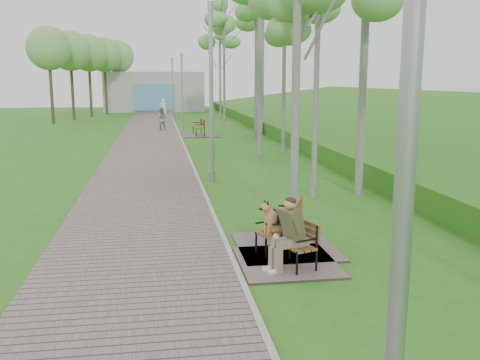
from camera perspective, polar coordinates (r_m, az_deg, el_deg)
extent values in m
plane|color=#256D18|center=(6.81, 3.40, -17.95)|extent=(120.00, 120.00, 0.00)
cube|color=#665752|center=(27.53, -9.71, 3.78)|extent=(3.50, 67.00, 0.04)
cube|color=#999993|center=(27.56, -6.06, 3.89)|extent=(0.10, 67.00, 0.05)
cube|color=#437923|center=(29.24, 18.35, 3.75)|extent=(14.00, 70.00, 1.60)
cube|color=#9E9E99|center=(56.85, -9.12, 9.29)|extent=(10.00, 5.00, 4.00)
cube|color=#5291B8|center=(54.27, -9.12, 8.71)|extent=(4.00, 0.20, 2.60)
cube|color=#665752|center=(9.78, 5.02, -8.72)|extent=(1.72, 1.91, 0.04)
cube|color=brown|center=(9.64, 4.77, -6.43)|extent=(0.90, 1.49, 0.04)
cube|color=brown|center=(9.69, 5.93, -4.77)|extent=(0.53, 1.36, 0.32)
cube|color=#665752|center=(10.63, 4.89, -7.11)|extent=(1.88, 2.09, 0.04)
cube|color=brown|center=(10.49, 4.67, -4.77)|extent=(1.03, 1.63, 0.04)
cube|color=brown|center=(10.38, 6.06, -3.35)|extent=(0.63, 1.47, 0.35)
cube|color=#665752|center=(31.47, -4.35, 4.76)|extent=(2.02, 2.24, 0.04)
cube|color=brown|center=(31.42, -4.45, 5.63)|extent=(0.57, 1.70, 0.04)
cube|color=brown|center=(31.43, -3.97, 6.19)|extent=(0.11, 1.68, 0.37)
cylinder|color=#909398|center=(3.52, 17.28, 2.09)|extent=(0.13, 0.13, 5.53)
cylinder|color=#909398|center=(17.49, -2.99, 0.47)|extent=(0.22, 0.22, 0.33)
cylinder|color=#909398|center=(17.22, -3.07, 8.87)|extent=(0.13, 0.13, 5.44)
cylinder|color=#909398|center=(17.35, -3.17, 18.06)|extent=(0.20, 0.20, 0.27)
cylinder|color=#909398|center=(32.03, -6.10, 5.04)|extent=(0.18, 0.18, 0.28)
cylinder|color=#909398|center=(31.89, -6.18, 8.92)|extent=(0.11, 0.11, 4.61)
cylinder|color=#909398|center=(31.91, -6.27, 13.14)|extent=(0.17, 0.17, 0.23)
cylinder|color=#909398|center=(47.27, -7.13, 6.84)|extent=(0.20, 0.20, 0.29)
cylinder|color=#909398|center=(47.17, -7.19, 9.62)|extent=(0.12, 0.12, 4.88)
cylinder|color=#909398|center=(47.19, -7.27, 12.64)|extent=(0.18, 0.18, 0.24)
imported|color=white|center=(46.06, -8.18, 7.57)|extent=(0.64, 0.45, 1.66)
imported|color=gray|center=(34.81, -8.39, 6.44)|extent=(0.77, 0.62, 1.49)
cylinder|color=silver|center=(11.75, 6.00, 10.91)|extent=(0.17, 0.17, 6.63)
cylinder|color=silver|center=(15.52, 13.25, 16.48)|extent=(0.21, 0.21, 9.80)
cylinder|color=silver|center=(14.83, 8.20, 12.54)|extent=(0.18, 0.18, 7.53)
cylinder|color=silver|center=(23.96, 4.75, 13.56)|extent=(0.20, 0.20, 8.95)
cylinder|color=silver|center=(22.51, 2.17, 15.08)|extent=(0.19, 0.19, 9.97)
cylinder|color=silver|center=(31.92, 2.40, 12.32)|extent=(0.19, 0.19, 8.34)
ellipsoid|color=#72B356|center=(32.11, 2.44, 17.09)|extent=(2.80, 2.80, 3.67)
cylinder|color=silver|center=(29.51, 1.76, 13.36)|extent=(0.18, 0.18, 9.27)
cylinder|color=silver|center=(37.58, -1.71, 13.36)|extent=(0.17, 0.17, 10.02)
ellipsoid|color=#72B356|center=(37.87, -1.74, 18.22)|extent=(2.48, 2.48, 4.41)
cylinder|color=silver|center=(44.21, -2.14, 11.37)|extent=(0.18, 0.18, 7.57)
ellipsoid|color=#72B356|center=(44.30, -2.16, 14.51)|extent=(2.60, 2.60, 3.33)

